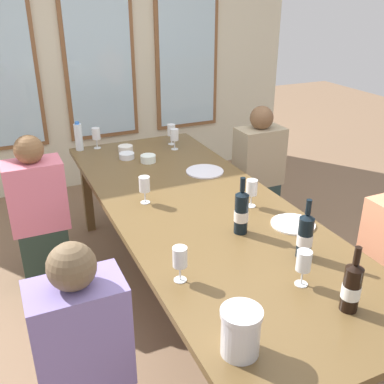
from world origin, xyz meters
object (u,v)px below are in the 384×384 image
Objects in this scene: wine_bottle_2 at (241,212)px; seated_person_3 at (258,174)px; white_plate_0 at (205,171)px; wine_bottle_1 at (305,235)px; tasting_bowl_3 at (126,149)px; tasting_bowl_2 at (127,156)px; wine_glass_1 at (252,188)px; wine_glass_4 at (144,186)px; tasting_bowl_1 at (148,159)px; wine_glass_6 at (304,262)px; wine_bottle_0 at (352,287)px; wine_glass_5 at (96,134)px; metal_pitcher at (241,331)px; white_plate_1 at (293,224)px; seated_person_0 at (85,364)px; water_bottle at (79,137)px; seated_person_2 at (39,217)px; wine_glass_3 at (174,135)px; wine_glass_0 at (171,131)px; dining_table at (200,215)px; wine_glass_2 at (180,259)px.

wine_bottle_2 is 0.29× the size of seated_person_3.
wine_bottle_1 is (-0.04, -1.21, 0.11)m from white_plate_0.
tasting_bowl_3 is 1.13m from seated_person_3.
wine_glass_1 is at bearing -68.31° from tasting_bowl_2.
wine_bottle_1 reaches higher than tasting_bowl_3.
tasting_bowl_1 is at bearing 69.22° from wine_glass_4.
wine_glass_6 is 1.86m from seated_person_3.
wine_bottle_0 is at bearing -94.19° from white_plate_0.
wine_glass_1 is 1.59m from wine_glass_5.
metal_pitcher is at bearing -123.10° from wine_glass_1.
white_plate_1 is 0.58m from wine_glass_6.
seated_person_0 reaches higher than white_plate_1.
seated_person_0 is (-0.73, -1.76, -0.24)m from tasting_bowl_2.
water_bottle is at bearing 106.81° from wine_bottle_2.
seated_person_2 is (-0.51, 1.85, -0.31)m from metal_pitcher.
wine_glass_3 is (-0.02, 1.17, 0.00)m from wine_glass_1.
tasting_bowl_3 is at bearing 68.17° from seated_person_0.
seated_person_3 is at bearing -23.00° from tasting_bowl_3.
seated_person_2 is at bearing 131.73° from wine_bottle_2.
white_plate_0 is 1.57× the size of wine_glass_3.
wine_glass_4 is 1.17m from seated_person_0.
wine_glass_5 is (-0.60, 0.16, 0.00)m from wine_glass_0.
metal_pitcher is 2.49m from wine_glass_5.
dining_table is at bearing -80.99° from tasting_bowl_2.
dining_table is 1.21m from metal_pitcher.
metal_pitcher is at bearing -108.44° from dining_table.
tasting_bowl_1 is at bearing 76.11° from wine_glass_2.
seated_person_2 is at bearing 121.24° from wine_glass_6.
wine_glass_6 is 0.16× the size of seated_person_0.
tasting_bowl_1 is 1.56m from wine_glass_2.
wine_bottle_1 is at bearing -80.45° from tasting_bowl_1.
wine_glass_5 is at bearing 103.05° from dining_table.
tasting_bowl_2 is 0.68× the size of wine_glass_6.
metal_pitcher is 0.52m from wine_glass_6.
white_plate_1 is 1.05m from metal_pitcher.
wine_bottle_2 is 1.25m from tasting_bowl_1.
wine_glass_1 is 1.48m from seated_person_2.
white_plate_1 is 1.04× the size of water_bottle.
wine_glass_1 is at bearing -88.73° from white_plate_0.
white_plate_0 is 2.30× the size of tasting_bowl_2.
wine_bottle_1 is 0.59m from wine_glass_1.
wine_bottle_0 is 1.73× the size of wine_glass_1.
wine_bottle_0 is at bearing 2.55° from metal_pitcher.
metal_pitcher is 1.09× the size of wine_glass_2.
wine_bottle_2 is 0.53m from wine_glass_6.
tasting_bowl_2 reaches higher than white_plate_0.
seated_person_3 is (1.30, 1.38, -0.33)m from wine_glass_2.
wine_bottle_1 is at bearing 1.96° from seated_person_0.
seated_person_2 is (0.00, 1.45, 0.00)m from seated_person_0.
white_plate_0 is at bearing 28.49° from wine_glass_4.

